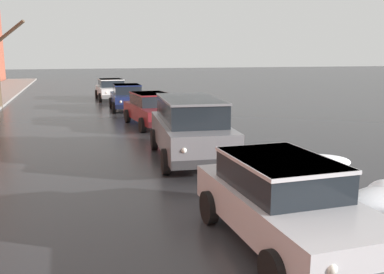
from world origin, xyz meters
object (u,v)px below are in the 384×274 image
at_px(suv_grey_parked_kerbside_close, 190,126).
at_px(sedan_maroon_parked_kerbside_mid, 152,109).
at_px(sedan_white_queued_behind_truck, 111,89).
at_px(sedan_darkblue_parked_far_down_block, 127,96).
at_px(sedan_silver_approaching_near_lane, 283,200).

relative_size(suv_grey_parked_kerbside_close, sedan_maroon_parked_kerbside_mid, 1.08).
bearing_deg(sedan_white_queued_behind_truck, sedan_darkblue_parked_far_down_block, -87.10).
relative_size(sedan_maroon_parked_kerbside_mid, sedan_white_queued_behind_truck, 1.01).
bearing_deg(sedan_maroon_parked_kerbside_mid, suv_grey_parked_kerbside_close, -91.02).
bearing_deg(sedan_darkblue_parked_far_down_block, sedan_maroon_parked_kerbside_mid, -87.04).
bearing_deg(sedan_darkblue_parked_far_down_block, sedan_white_queued_behind_truck, 92.90).
bearing_deg(sedan_white_queued_behind_truck, sedan_silver_approaching_near_lane, -89.19).
bearing_deg(sedan_maroon_parked_kerbside_mid, sedan_white_queued_behind_truck, 92.93).
height_order(suv_grey_parked_kerbside_close, sedan_darkblue_parked_far_down_block, suv_grey_parked_kerbside_close).
distance_m(suv_grey_parked_kerbside_close, sedan_darkblue_parked_far_down_block, 11.93).
relative_size(sedan_silver_approaching_near_lane, suv_grey_parked_kerbside_close, 0.83).
bearing_deg(sedan_darkblue_parked_far_down_block, suv_grey_parked_kerbside_close, -89.10).
distance_m(sedan_darkblue_parked_far_down_block, sedan_white_queued_behind_truck, 5.79).
relative_size(sedan_silver_approaching_near_lane, sedan_maroon_parked_kerbside_mid, 0.89).
xyz_separation_m(sedan_maroon_parked_kerbside_mid, sedan_white_queued_behind_truck, (-0.59, 11.53, 0.00)).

